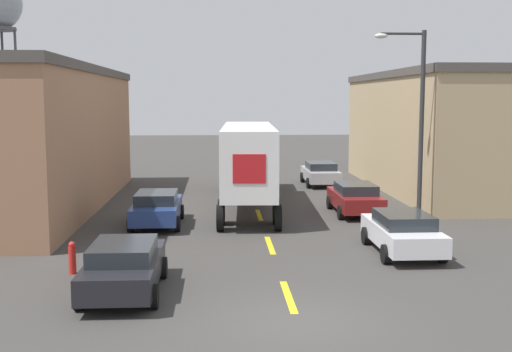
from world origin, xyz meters
TOP-DOWN VIEW (x-y plane):
  - ground_plane at (0.00, 0.00)m, footprint 160.00×160.00m
  - road_centerline at (0.00, 8.03)m, footprint 0.20×15.03m
  - warehouse_left at (-12.20, 17.06)m, footprint 9.49×20.51m
  - warehouse_right at (14.54, 21.76)m, footprint 14.16×18.54m
  - semi_truck at (-0.38, 16.82)m, footprint 3.14×14.47m
  - parked_car_right_mid at (4.43, 14.18)m, footprint 2.08×4.51m
  - parked_car_left_far at (-4.43, 11.99)m, footprint 2.08×4.51m
  - parked_car_left_near at (-4.43, 2.51)m, footprint 2.08×4.51m
  - parked_car_right_far at (4.43, 24.17)m, footprint 2.08×4.51m
  - parked_car_right_near at (4.43, 6.55)m, footprint 2.08×4.51m
  - street_lamp at (6.66, 12.51)m, footprint 2.23×0.32m
  - fire_hydrant at (-6.28, 4.57)m, footprint 0.22×0.22m

SIDE VIEW (x-z plane):
  - ground_plane at x=0.00m, z-range 0.00..0.00m
  - road_centerline at x=0.00m, z-range 0.00..0.01m
  - fire_hydrant at x=-6.28m, z-range 0.00..0.99m
  - parked_car_right_mid at x=4.43m, z-range 0.05..1.47m
  - parked_car_left_far at x=-4.43m, z-range 0.05..1.47m
  - parked_car_left_near at x=-4.43m, z-range 0.05..1.47m
  - parked_car_right_far at x=4.43m, z-range 0.05..1.47m
  - parked_car_right_near at x=4.43m, z-range 0.05..1.47m
  - semi_truck at x=-0.38m, z-range 0.40..4.42m
  - warehouse_right at x=14.54m, z-range 0.00..6.83m
  - warehouse_left at x=-12.20m, z-range 0.01..6.85m
  - street_lamp at x=6.66m, z-range 0.62..8.78m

